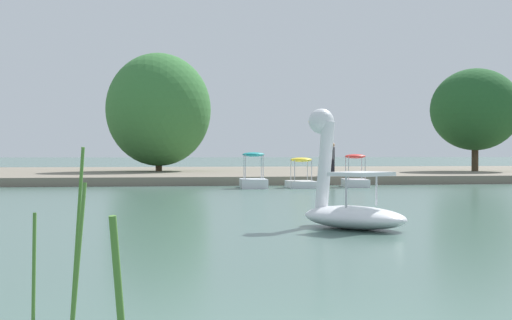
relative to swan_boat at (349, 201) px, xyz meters
name	(u,v)px	position (x,y,z in m)	size (l,w,h in m)	color
shore_bank_far	(177,174)	(-2.59, 31.60, -0.35)	(142.49, 24.73, 0.41)	slate
swan_boat	(349,201)	(0.00, 0.00, 0.00)	(2.47, 2.71, 2.50)	white
pedal_boat_red	(355,176)	(5.11, 17.43, -0.08)	(1.31, 2.05, 1.49)	white
pedal_boat_yellow	(301,178)	(2.52, 17.12, -0.13)	(1.18, 1.81, 1.35)	white
pedal_boat_teal	(253,178)	(0.34, 17.04, -0.10)	(1.25, 1.97, 1.58)	white
tree_willow_near_path	(159,110)	(-3.77, 30.24, 3.67)	(8.01, 8.42, 7.30)	#4C3823
tree_broadleaf_right	(475,110)	(15.71, 27.70, 3.69)	(6.49, 6.76, 6.38)	#423323
person_on_path	(333,158)	(4.82, 20.52, 0.73)	(0.27, 0.27, 1.65)	black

